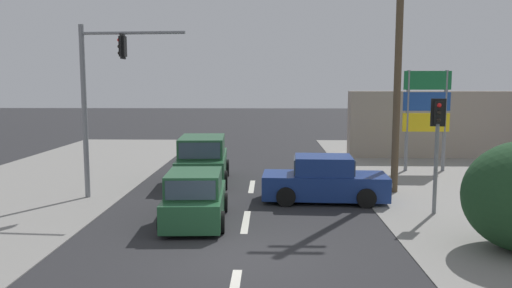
# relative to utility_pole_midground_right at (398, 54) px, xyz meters

# --- Properties ---
(ground_plane) EXTENTS (140.00, 140.00, 0.00)m
(ground_plane) POSITION_rel_utility_pole_midground_right_xyz_m (-5.29, -7.08, -5.05)
(ground_plane) COLOR #28282B
(lane_dash_mid) EXTENTS (0.20, 2.40, 0.01)m
(lane_dash_mid) POSITION_rel_utility_pole_midground_right_xyz_m (-5.29, -4.08, -5.04)
(lane_dash_mid) COLOR silver
(lane_dash_mid) RESTS_ON ground
(lane_dash_far) EXTENTS (0.20, 2.40, 0.01)m
(lane_dash_far) POSITION_rel_utility_pole_midground_right_xyz_m (-5.29, 0.92, -5.04)
(lane_dash_far) COLOR silver
(lane_dash_far) RESTS_ON ground
(utility_pole_midground_right) EXTENTS (1.80, 0.26, 9.61)m
(utility_pole_midground_right) POSITION_rel_utility_pole_midground_right_xyz_m (0.00, 0.00, 0.00)
(utility_pole_midground_right) COLOR brown
(utility_pole_midground_right) RESTS_ON ground
(traffic_signal_mast) EXTENTS (3.68, 0.44, 6.00)m
(traffic_signal_mast) POSITION_rel_utility_pole_midground_right_xyz_m (-10.48, -1.18, -1.21)
(traffic_signal_mast) COLOR slate
(traffic_signal_mast) RESTS_ON ground
(pedestal_signal_right_kerb) EXTENTS (0.44, 0.30, 3.56)m
(pedestal_signal_right_kerb) POSITION_rel_utility_pole_midground_right_xyz_m (0.47, -3.10, -2.63)
(pedestal_signal_right_kerb) COLOR slate
(pedestal_signal_right_kerb) RESTS_ON ground
(shopping_plaza_sign) EXTENTS (2.10, 0.16, 4.60)m
(shopping_plaza_sign) POSITION_rel_utility_pole_midground_right_xyz_m (2.51, 4.60, -2.06)
(shopping_plaza_sign) COLOR slate
(shopping_plaza_sign) RESTS_ON ground
(shopfront_wall_far) EXTENTS (12.00, 1.00, 3.60)m
(shopfront_wall_far) POSITION_rel_utility_pole_midground_right_xyz_m (5.71, 8.92, -3.25)
(shopfront_wall_far) COLOR #A39384
(shopfront_wall_far) RESTS_ON ground
(sedan_kerbside_parked) EXTENTS (4.31, 2.05, 1.56)m
(sedan_kerbside_parked) POSITION_rel_utility_pole_midground_right_xyz_m (-2.73, -1.44, -4.34)
(sedan_kerbside_parked) COLOR navy
(sedan_kerbside_parked) RESTS_ON ground
(suv_oncoming_mid) EXTENTS (2.27, 4.63, 1.90)m
(suv_oncoming_mid) POSITION_rel_utility_pole_midground_right_xyz_m (-7.31, 1.65, -4.16)
(suv_oncoming_mid) COLOR #235633
(suv_oncoming_mid) RESTS_ON ground
(hatchback_crossing_left) EXTENTS (1.92, 3.71, 1.53)m
(hatchback_crossing_left) POSITION_rel_utility_pole_midground_right_xyz_m (-6.75, -4.20, -4.34)
(hatchback_crossing_left) COLOR #235633
(hatchback_crossing_left) RESTS_ON ground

